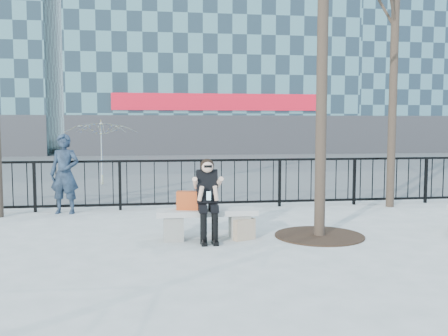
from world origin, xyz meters
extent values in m
plane|color=gray|center=(0.00, 0.00, 0.00)|extent=(120.00, 120.00, 0.00)
cube|color=#474747|center=(0.00, 15.00, 0.00)|extent=(60.00, 23.00, 0.01)
cube|color=black|center=(0.00, 3.00, 1.08)|extent=(14.00, 0.05, 0.05)
cube|color=black|center=(0.00, 3.00, 0.12)|extent=(14.00, 0.05, 0.05)
cube|color=#2D2D30|center=(3.00, 21.96, 1.20)|extent=(18.00, 0.08, 2.40)
cube|color=red|center=(3.00, 21.90, 3.20)|extent=(12.60, 0.12, 1.00)
cube|color=slate|center=(20.00, 27.00, 10.00)|extent=(16.00, 10.00, 20.00)
cylinder|color=black|center=(1.90, -0.10, 3.75)|extent=(0.18, 0.18, 7.50)
cylinder|color=black|center=(4.50, 2.60, 3.50)|extent=(0.18, 0.18, 7.00)
cylinder|color=black|center=(1.90, -0.10, 0.01)|extent=(1.50, 1.50, 0.02)
cube|color=slate|center=(-0.55, 0.00, 0.20)|extent=(0.32, 0.38, 0.40)
cube|color=slate|center=(0.55, 0.00, 0.20)|extent=(0.32, 0.38, 0.40)
cube|color=gray|center=(0.00, 0.00, 0.45)|extent=(1.65, 0.46, 0.09)
cube|color=#B03D15|center=(-0.30, 0.02, 0.64)|extent=(0.40, 0.24, 0.30)
cube|color=#C7AD8D|center=(0.60, -0.17, 0.17)|extent=(0.39, 0.27, 0.34)
imported|color=black|center=(-2.72, 2.73, 0.84)|extent=(0.69, 0.52, 1.69)
imported|color=gold|center=(-2.47, 7.55, 1.01)|extent=(2.82, 2.85, 2.03)
camera|label=1|loc=(-0.85, -8.08, 1.90)|focal=40.00mm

